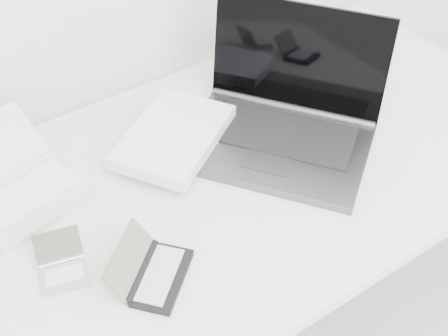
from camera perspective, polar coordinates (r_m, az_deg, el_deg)
desk at (r=1.43m, az=0.07°, el=-1.76°), size 1.60×0.80×0.73m
laptop_large at (r=1.45m, az=2.43°, el=3.93°), size 0.64×0.55×0.28m
netbook_open_white at (r=1.41m, az=-18.33°, el=-1.62°), size 0.30×0.35×0.10m
pda_silver at (r=1.24m, az=-14.52°, el=-8.81°), size 0.11×0.13×0.07m
palmtop_charcoal at (r=1.20m, az=-6.51°, el=-9.51°), size 0.19×0.19×0.07m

